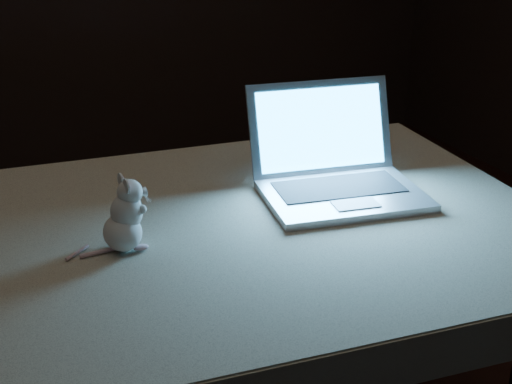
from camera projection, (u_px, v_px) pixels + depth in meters
name	position (u px, v px, depth m)	size (l,w,h in m)	color
table	(210.00, 375.00, 1.89)	(1.54, 0.99, 0.82)	black
tablecloth	(204.00, 244.00, 1.75)	(1.64, 1.09, 0.10)	beige
laptop	(346.00, 150.00, 1.82)	(0.39, 0.34, 0.27)	#BCBDC2
plush_mouse	(121.00, 214.00, 1.59)	(0.12, 0.12, 0.17)	white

